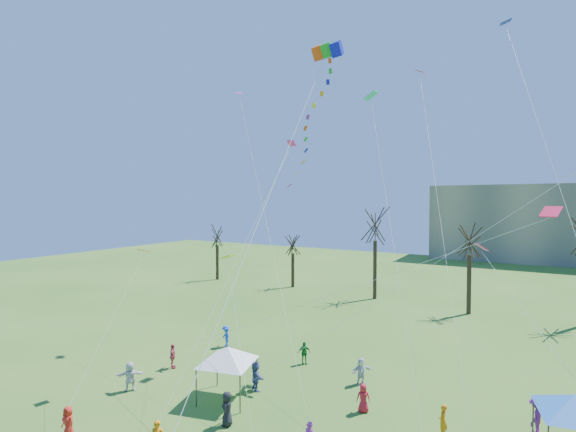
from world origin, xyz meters
The scene contains 6 objects.
bare_tree_row centered at (4.97, 35.44, 6.96)m, with size 70.84×7.86×10.96m.
big_box_kite centered at (-1.52, 8.58, 15.82)m, with size 2.02×8.28×22.79m.
canopy_tent_white centered at (-6.65, 7.35, 2.62)m, with size 4.00×4.00×3.09m.
canopy_tent_blue centered at (10.41, 10.66, 2.56)m, with size 3.96×3.96×3.02m.
festival_crowd centered at (-0.65, 7.06, 0.86)m, with size 26.62×14.91×1.85m.
small_kites_aloft centered at (-0.25, 11.25, 13.86)m, with size 28.25×18.95×31.32m.
Camera 1 is at (8.14, -11.05, 11.65)m, focal length 25.00 mm.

